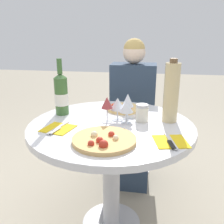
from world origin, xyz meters
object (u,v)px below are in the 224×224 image
object	(u,v)px
dining_table	(111,144)
seated_diner	(132,120)
chair_behind_diner	(133,122)
pizza_large	(104,140)
wine_bottle	(61,94)
tall_carafe	(171,92)

from	to	relation	value
dining_table	seated_diner	xyz separation A→B (m)	(0.07, 0.62, -0.07)
chair_behind_diner	dining_table	bearing A→B (deg)	84.84
seated_diner	pizza_large	distance (m)	0.89
chair_behind_diner	wine_bottle	size ratio (longest dim) A/B	2.62
chair_behind_diner	seated_diner	world-z (taller)	seated_diner
dining_table	pizza_large	world-z (taller)	pizza_large
chair_behind_diner	tall_carafe	distance (m)	0.84
dining_table	wine_bottle	distance (m)	0.44
seated_diner	wine_bottle	distance (m)	0.71
dining_table	pizza_large	size ratio (longest dim) A/B	3.05
chair_behind_diner	tall_carafe	xyz separation A→B (m)	(0.26, -0.66, 0.44)
dining_table	seated_diner	distance (m)	0.62
wine_bottle	chair_behind_diner	bearing A→B (deg)	57.88
dining_table	wine_bottle	size ratio (longest dim) A/B	2.71
chair_behind_diner	wine_bottle	bearing A→B (deg)	57.88
tall_carafe	dining_table	bearing A→B (deg)	-163.60
dining_table	wine_bottle	bearing A→B (deg)	159.83
wine_bottle	seated_diner	bearing A→B (deg)	51.03
seated_diner	tall_carafe	world-z (taller)	seated_diner
seated_diner	wine_bottle	xyz separation A→B (m)	(-0.40, -0.49, 0.32)
seated_diner	tall_carafe	bearing A→B (deg)	116.34
dining_table	tall_carafe	size ratio (longest dim) A/B	2.60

